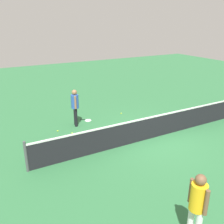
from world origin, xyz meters
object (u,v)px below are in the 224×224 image
Objects in this scene: player_near_side at (75,105)px; tennis_ball_by_net at (72,133)px; tennis_ball_near_player at (121,113)px; player_far_side at (197,203)px; tennis_ball_midcourt at (58,131)px; tennis_racket_near_player at (88,120)px.

player_near_side reaches higher than tennis_ball_by_net.
player_near_side is at bearing 5.83° from tennis_ball_near_player.
tennis_ball_by_net is at bearing -86.46° from player_far_side.
player_near_side is at bearing -90.66° from player_far_side.
player_near_side is 1.39m from tennis_ball_midcourt.
player_far_side reaches higher than tennis_ball_by_net.
tennis_racket_near_player is 8.67× the size of tennis_ball_by_net.
tennis_ball_midcourt is at bearing -48.89° from tennis_ball_by_net.
tennis_racket_near_player is (-0.78, -7.54, -1.00)m from player_far_side.
player_far_side reaches higher than tennis_racket_near_player.
tennis_racket_near_player is at bearing -162.30° from tennis_ball_midcourt.
tennis_ball_by_net is 1.00× the size of tennis_ball_midcourt.
player_near_side is 25.76× the size of tennis_ball_near_player.
tennis_ball_by_net is (0.49, 0.79, -0.98)m from player_near_side.
player_far_side reaches higher than tennis_ball_near_player.
player_far_side is at bearing 70.51° from tennis_ball_near_player.
player_far_side is at bearing 93.54° from tennis_ball_by_net.
tennis_racket_near_player is at bearing -0.18° from tennis_ball_near_player.
tennis_ball_by_net and tennis_ball_midcourt have the same top height.
tennis_ball_near_player reaches higher than tennis_racket_near_player.
tennis_racket_near_player is 8.67× the size of tennis_ball_midcourt.
tennis_ball_near_player and tennis_ball_midcourt have the same top height.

